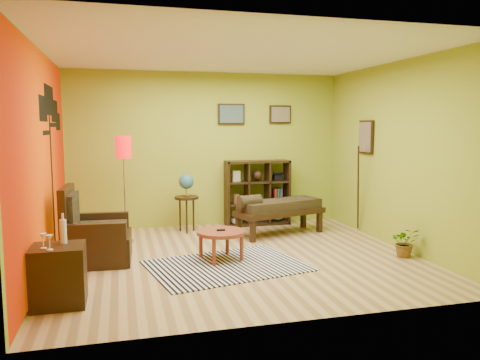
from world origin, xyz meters
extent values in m
plane|color=tan|center=(0.00, 0.00, 0.00)|extent=(5.00, 5.00, 0.00)
cube|color=#91A228|center=(0.00, 2.25, 1.40)|extent=(5.00, 0.04, 2.80)
cube|color=#91A228|center=(0.00, -2.25, 1.40)|extent=(5.00, 0.04, 2.80)
cube|color=#91A228|center=(-2.50, 0.00, 1.40)|extent=(0.04, 4.50, 2.80)
cube|color=#91A228|center=(2.50, 0.00, 1.40)|extent=(0.04, 4.50, 2.80)
cube|color=white|center=(0.00, 0.00, 2.80)|extent=(5.00, 4.50, 0.04)
cube|color=#D94000|center=(-2.48, 0.00, 1.40)|extent=(0.01, 4.45, 2.75)
cube|color=black|center=(-2.46, 0.55, 1.05)|extent=(0.01, 0.14, 2.10)
cube|color=black|center=(-2.46, 0.05, 2.05)|extent=(0.01, 0.65, 0.32)
cube|color=black|center=(-2.46, 0.60, 2.18)|extent=(0.01, 0.85, 0.40)
cube|color=black|center=(-2.46, 1.10, 2.05)|extent=(0.01, 0.70, 0.32)
cube|color=black|center=(-2.46, 1.45, 1.90)|extent=(0.01, 0.50, 0.26)
cube|color=black|center=(0.45, 2.22, 2.05)|extent=(0.50, 0.03, 0.38)
cube|color=#496961|center=(0.45, 2.19, 2.05)|extent=(0.44, 0.01, 0.32)
cube|color=black|center=(1.40, 2.22, 2.05)|extent=(0.42, 0.03, 0.34)
cube|color=#817253|center=(1.40, 2.19, 2.05)|extent=(0.36, 0.01, 0.28)
cube|color=black|center=(2.47, 0.90, 1.65)|extent=(0.03, 0.44, 0.56)
cube|color=#817253|center=(2.44, 0.90, 1.65)|extent=(0.01, 0.38, 0.50)
cylinder|color=black|center=(2.35, 0.90, 0.78)|extent=(0.23, 0.34, 1.46)
cone|color=silver|center=(2.35, 0.75, 1.52)|extent=(0.08, 0.09, 0.16)
cube|color=silver|center=(-0.23, -0.38, 0.01)|extent=(2.22, 1.79, 0.01)
cylinder|color=brown|center=(-0.24, -0.07, 0.38)|extent=(0.66, 0.66, 0.05)
cylinder|color=brown|center=(-0.10, 0.19, 0.18)|extent=(0.05, 0.05, 0.36)
cylinder|color=brown|center=(-0.50, 0.08, 0.18)|extent=(0.05, 0.05, 0.36)
cylinder|color=brown|center=(0.01, -0.22, 0.18)|extent=(0.05, 0.05, 0.36)
cylinder|color=brown|center=(-0.39, -0.32, 0.18)|extent=(0.05, 0.05, 0.36)
cube|color=black|center=(-0.24, -0.07, 0.42)|extent=(0.11, 0.05, 0.02)
cube|color=black|center=(-1.86, 0.25, 0.19)|extent=(0.88, 0.86, 0.38)
cube|color=black|center=(-2.26, 0.27, 0.52)|extent=(0.14, 0.82, 1.04)
cube|color=black|center=(-1.88, -0.14, 0.30)|extent=(0.76, 0.14, 0.61)
cube|color=black|center=(-1.84, 0.64, 0.30)|extent=(0.76, 0.14, 0.61)
cube|color=#E3C168|center=(-1.83, 0.25, 0.45)|extent=(0.70, 0.68, 0.13)
cube|color=#E3C168|center=(-2.18, 0.27, 0.71)|extent=(0.12, 0.61, 0.47)
cube|color=black|center=(-2.20, -1.25, 0.31)|extent=(0.53, 0.48, 0.62)
cylinder|color=white|center=(-2.15, -1.15, 0.75)|extent=(0.07, 0.07, 0.25)
cylinder|color=white|center=(-2.15, -1.15, 0.90)|extent=(0.02, 0.02, 0.07)
cylinder|color=white|center=(-2.32, -1.33, 0.63)|extent=(0.06, 0.06, 0.01)
cylinder|color=white|center=(-2.32, -1.33, 0.68)|extent=(0.01, 0.01, 0.09)
cone|color=white|center=(-2.32, -1.33, 0.75)|extent=(0.07, 0.07, 0.06)
cylinder|color=white|center=(-2.25, -1.41, 0.63)|extent=(0.06, 0.06, 0.01)
cylinder|color=white|center=(-2.25, -1.41, 0.68)|extent=(0.01, 0.01, 0.09)
cone|color=white|center=(-2.25, -1.41, 0.75)|extent=(0.07, 0.07, 0.06)
cylinder|color=silver|center=(-1.50, 1.25, 0.01)|extent=(0.25, 0.25, 0.03)
cylinder|color=silver|center=(-1.50, 1.25, 0.78)|extent=(0.02, 0.02, 1.56)
cylinder|color=red|center=(-1.50, 1.25, 1.51)|extent=(0.24, 0.24, 0.34)
cylinder|color=black|center=(-0.46, 1.75, 0.60)|extent=(0.42, 0.42, 0.04)
cylinder|color=black|center=(-0.34, 1.80, 0.29)|extent=(0.03, 0.03, 0.58)
cylinder|color=black|center=(-0.57, 1.83, 0.29)|extent=(0.03, 0.03, 0.58)
cylinder|color=black|center=(-0.48, 1.62, 0.29)|extent=(0.03, 0.03, 0.58)
cylinder|color=gold|center=(-0.46, 1.75, 0.64)|extent=(0.10, 0.10, 0.02)
cylinder|color=gold|center=(-0.46, 1.75, 0.71)|extent=(0.02, 0.02, 0.10)
sphere|color=#1F449B|center=(-0.46, 1.75, 0.88)|extent=(0.26, 0.26, 0.26)
cube|color=black|center=(0.32, 2.03, 0.60)|extent=(0.04, 0.35, 1.20)
cube|color=black|center=(1.48, 2.03, 0.60)|extent=(0.04, 0.35, 1.20)
cube|color=black|center=(0.90, 2.03, 0.02)|extent=(1.20, 0.35, 0.04)
cube|color=black|center=(0.90, 2.03, 1.18)|extent=(1.20, 0.35, 0.04)
cube|color=black|center=(0.70, 2.03, 0.60)|extent=(0.03, 0.33, 1.12)
cube|color=black|center=(1.10, 2.03, 0.60)|extent=(0.03, 0.33, 1.12)
cube|color=black|center=(0.90, 2.03, 0.40)|extent=(1.12, 0.33, 0.03)
cube|color=black|center=(0.90, 2.03, 0.80)|extent=(1.12, 0.33, 0.03)
cylinder|color=#C1AE94|center=(0.50, 2.03, 0.09)|extent=(0.20, 0.20, 0.07)
sphere|color=black|center=(0.90, 2.03, 0.93)|extent=(0.20, 0.20, 0.20)
cube|color=black|center=(1.30, 2.03, 0.87)|extent=(0.18, 0.15, 0.10)
cylinder|color=black|center=(0.86, 2.03, 0.47)|extent=(0.06, 0.12, 0.06)
cylinder|color=black|center=(0.94, 2.03, 0.47)|extent=(0.06, 0.12, 0.06)
ellipsoid|color=#384C26|center=(1.30, 2.03, 0.10)|extent=(0.18, 0.18, 0.09)
cylinder|color=brown|center=(0.50, 2.03, 0.50)|extent=(0.12, 0.12, 0.18)
cube|color=#C1AE94|center=(0.50, 2.03, 0.92)|extent=(0.14, 0.03, 0.20)
cube|color=maroon|center=(1.23, 2.03, 0.54)|extent=(0.04, 0.18, 0.26)
cube|color=#1E4C1E|center=(1.28, 2.03, 0.54)|extent=(0.04, 0.18, 0.26)
cube|color=navy|center=(1.34, 2.03, 0.54)|extent=(0.04, 0.18, 0.26)
cube|color=black|center=(1.04, 1.17, 0.39)|extent=(1.65, 0.98, 0.09)
cube|color=#E3C168|center=(1.04, 1.17, 0.51)|extent=(1.52, 0.88, 0.16)
cylinder|color=#E3C168|center=(0.46, 0.99, 0.62)|extent=(0.43, 0.30, 0.20)
cube|color=black|center=(1.64, 1.58, 0.17)|extent=(0.10, 0.10, 0.34)
cube|color=black|center=(0.32, 1.18, 0.17)|extent=(0.10, 0.10, 0.34)
cube|color=black|center=(1.77, 1.16, 0.17)|extent=(0.10, 0.10, 0.34)
cube|color=black|center=(0.45, 0.76, 0.17)|extent=(0.10, 0.10, 0.34)
imported|color=#26661E|center=(2.30, -0.57, 0.16)|extent=(0.51, 0.54, 0.33)
camera|label=1|loc=(-1.55, -6.22, 1.84)|focal=35.00mm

